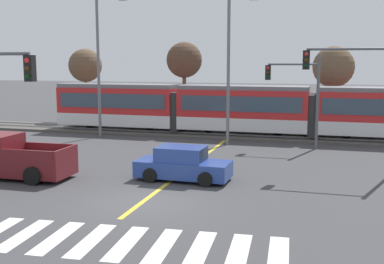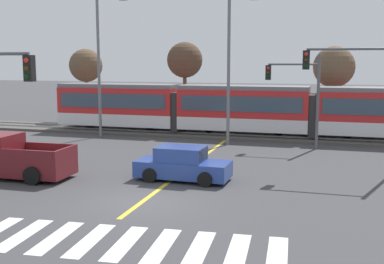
{
  "view_description": "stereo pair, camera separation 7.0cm",
  "coord_description": "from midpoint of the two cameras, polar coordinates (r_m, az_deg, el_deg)",
  "views": [
    {
      "loc": [
        6.65,
        -16.45,
        5.28
      ],
      "look_at": [
        -0.22,
        7.59,
        1.6
      ],
      "focal_mm": 45.0,
      "sensor_mm": 36.0,
      "label": 1
    },
    {
      "loc": [
        6.72,
        -16.43,
        5.28
      ],
      "look_at": [
        -0.22,
        7.59,
        1.6
      ],
      "focal_mm": 45.0,
      "sensor_mm": 36.0,
      "label": 2
    }
  ],
  "objects": [
    {
      "name": "crosswalk_stripe_5",
      "position": [
        14.99,
        -11.98,
        -12.43
      ],
      "size": [
        0.77,
        2.83,
        0.01
      ],
      "primitive_type": "cube",
      "rotation": [
        0.0,
        0.0,
        0.07
      ],
      "color": "silver",
      "rests_on": "ground"
    },
    {
      "name": "bare_tree_far_west",
      "position": [
        43.48,
        -12.58,
        7.65
      ],
      "size": [
        2.9,
        2.9,
        6.38
      ],
      "color": "brown",
      "rests_on": "ground"
    },
    {
      "name": "bare_tree_west",
      "position": [
        41.05,
        -0.98,
        8.47
      ],
      "size": [
        3.01,
        3.01,
        6.9
      ],
      "color": "brown",
      "rests_on": "ground"
    },
    {
      "name": "crosswalk_stripe_4",
      "position": [
        15.44,
        -15.81,
        -11.94
      ],
      "size": [
        0.77,
        2.83,
        0.01
      ],
      "primitive_type": "cube",
      "rotation": [
        0.0,
        0.0,
        0.07
      ],
      "color": "silver",
      "rests_on": "ground"
    },
    {
      "name": "sedan_crossing",
      "position": [
        21.56,
        -1.17,
        -3.89
      ],
      "size": [
        4.24,
        1.99,
        1.52
      ],
      "color": "#284293",
      "rests_on": "ground"
    },
    {
      "name": "traffic_light_far_right",
      "position": [
        29.86,
        12.52,
        5.09
      ],
      "size": [
        3.25,
        0.38,
        5.68
      ],
      "color": "#515459",
      "rests_on": "ground"
    },
    {
      "name": "crosswalk_stripe_6",
      "position": [
        14.6,
        -7.92,
        -12.9
      ],
      "size": [
        0.77,
        2.83,
        0.01
      ],
      "primitive_type": "cube",
      "rotation": [
        0.0,
        0.0,
        0.07
      ],
      "color": "silver",
      "rests_on": "ground"
    },
    {
      "name": "rail_far",
      "position": [
        35.05,
        4.79,
        0.06
      ],
      "size": [
        120.0,
        0.08,
        0.1
      ],
      "primitive_type": "cube",
      "color": "#939399",
      "rests_on": "track_bed"
    },
    {
      "name": "traffic_light_mid_right",
      "position": [
        23.66,
        19.52,
        5.25
      ],
      "size": [
        4.25,
        0.38,
        6.34
      ],
      "color": "#515459",
      "rests_on": "ground"
    },
    {
      "name": "rail_near",
      "position": [
        33.65,
        4.32,
        -0.28
      ],
      "size": [
        120.0,
        0.08,
        0.1
      ],
      "primitive_type": "cube",
      "color": "#939399",
      "rests_on": "track_bed"
    },
    {
      "name": "ground_plane",
      "position": [
        18.52,
        -5.98,
        -8.24
      ],
      "size": [
        200.0,
        200.0,
        0.0
      ],
      "primitive_type": "plane",
      "color": "#3D3D3F"
    },
    {
      "name": "light_rail_tram",
      "position": [
        33.97,
        6.0,
        2.86
      ],
      "size": [
        28.0,
        2.64,
        3.43
      ],
      "color": "silver",
      "rests_on": "track_bed"
    },
    {
      "name": "crosswalk_stripe_7",
      "position": [
        14.29,
        -3.65,
        -13.32
      ],
      "size": [
        0.77,
        2.83,
        0.01
      ],
      "primitive_type": "cube",
      "rotation": [
        0.0,
        0.0,
        0.07
      ],
      "color": "silver",
      "rests_on": "ground"
    },
    {
      "name": "crosswalk_stripe_3",
      "position": [
        15.96,
        -19.39,
        -11.43
      ],
      "size": [
        0.77,
        2.83,
        0.01
      ],
      "primitive_type": "cube",
      "rotation": [
        0.0,
        0.0,
        0.07
      ],
      "color": "silver",
      "rests_on": "ground"
    },
    {
      "name": "street_lamp_centre",
      "position": [
        30.42,
        4.56,
        8.26
      ],
      "size": [
        1.93,
        0.28,
        9.36
      ],
      "color": "slate",
      "rests_on": "ground"
    },
    {
      "name": "crosswalk_stripe_9",
      "position": [
        13.91,
        5.4,
        -13.97
      ],
      "size": [
        0.77,
        2.83,
        0.01
      ],
      "primitive_type": "cube",
      "rotation": [
        0.0,
        0.0,
        0.07
      ],
      "color": "silver",
      "rests_on": "ground"
    },
    {
      "name": "crosswalk_stripe_8",
      "position": [
        14.05,
        0.81,
        -13.68
      ],
      "size": [
        0.77,
        2.83,
        0.01
      ],
      "primitive_type": "cube",
      "rotation": [
        0.0,
        0.0,
        0.07
      ],
      "color": "silver",
      "rests_on": "ground"
    },
    {
      "name": "track_bed",
      "position": [
        34.37,
        4.56,
        -0.34
      ],
      "size": [
        120.0,
        4.0,
        0.18
      ],
      "primitive_type": "cube",
      "color": "#4C4742",
      "rests_on": "ground"
    },
    {
      "name": "bare_tree_east",
      "position": [
        36.85,
        16.37,
        7.35
      ],
      "size": [
        3.01,
        3.01,
        6.39
      ],
      "color": "brown",
      "rests_on": "ground"
    },
    {
      "name": "pickup_truck",
      "position": [
        23.53,
        -20.65,
        -3.04
      ],
      "size": [
        5.44,
        2.31,
        1.98
      ],
      "color": "maroon",
      "rests_on": "ground"
    },
    {
      "name": "street_lamp_west",
      "position": [
        34.12,
        -10.82,
        8.54
      ],
      "size": [
        2.34,
        0.28,
        9.71
      ],
      "color": "slate",
      "rests_on": "ground"
    },
    {
      "name": "lane_centre_line",
      "position": [
        24.36,
        -0.36,
        -4.14
      ],
      "size": [
        0.2,
        16.98,
        0.01
      ],
      "primitive_type": "cube",
      "color": "gold",
      "rests_on": "ground"
    },
    {
      "name": "crosswalk_stripe_10",
      "position": [
        13.84,
        10.07,
        -14.17
      ],
      "size": [
        0.77,
        2.83,
        0.01
      ],
      "primitive_type": "cube",
      "rotation": [
        0.0,
        0.0,
        0.07
      ],
      "color": "silver",
      "rests_on": "ground"
    }
  ]
}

